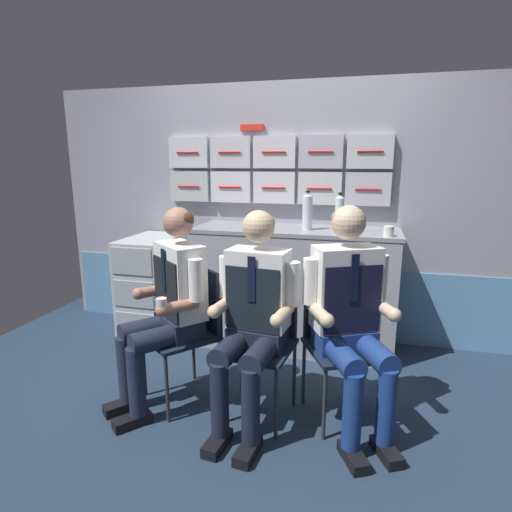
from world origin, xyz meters
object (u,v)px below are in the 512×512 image
(folding_chair_by_counter, at_px, (338,330))
(crew_member_by_counter, at_px, (351,310))
(service_trolley, at_px, (153,284))
(folding_chair_left, at_px, (193,320))
(water_bottle_blue_cap, at_px, (339,213))
(folding_chair_right, at_px, (263,328))
(crew_member_right, at_px, (253,312))
(coffee_cup_spare, at_px, (347,230))
(crew_member_left, at_px, (169,300))

(folding_chair_by_counter, distance_m, crew_member_by_counter, 0.24)
(crew_member_by_counter, bearing_deg, service_trolley, 152.43)
(folding_chair_left, distance_m, folding_chair_by_counter, 0.91)
(folding_chair_left, distance_m, water_bottle_blue_cap, 1.35)
(service_trolley, relative_size, water_bottle_blue_cap, 2.99)
(folding_chair_by_counter, bearing_deg, folding_chair_right, -167.66)
(service_trolley, distance_m, folding_chair_left, 1.10)
(crew_member_right, xyz_separation_m, coffee_cup_spare, (0.46, 0.96, 0.34))
(service_trolley, distance_m, folding_chair_right, 1.47)
(service_trolley, bearing_deg, folding_chair_right, -35.28)
(crew_member_left, height_order, water_bottle_blue_cap, water_bottle_blue_cap)
(folding_chair_by_counter, relative_size, coffee_cup_spare, 14.25)
(crew_member_by_counter, bearing_deg, folding_chair_left, 175.94)
(crew_member_left, xyz_separation_m, folding_chair_by_counter, (1.01, 0.20, -0.16))
(service_trolley, xyz_separation_m, coffee_cup_spare, (1.64, -0.05, 0.55))
(crew_member_left, distance_m, folding_chair_by_counter, 1.04)
(crew_member_by_counter, bearing_deg, coffee_cup_spare, 94.89)
(folding_chair_right, relative_size, crew_member_by_counter, 0.66)
(crew_member_right, bearing_deg, crew_member_left, 173.90)
(folding_chair_left, bearing_deg, coffee_cup_spare, 40.49)
(crew_member_by_counter, bearing_deg, folding_chair_right, 174.90)
(folding_chair_left, xyz_separation_m, crew_member_right, (0.45, -0.18, 0.16))
(folding_chair_right, bearing_deg, folding_chair_left, 177.09)
(crew_member_by_counter, relative_size, coffee_cup_spare, 21.50)
(water_bottle_blue_cap, height_order, coffee_cup_spare, water_bottle_blue_cap)
(water_bottle_blue_cap, bearing_deg, crew_member_right, -110.23)
(crew_member_right, bearing_deg, service_trolley, 139.48)
(service_trolley, relative_size, crew_member_left, 0.70)
(service_trolley, height_order, folding_chair_left, service_trolley)
(crew_member_right, xyz_separation_m, folding_chair_by_counter, (0.46, 0.26, -0.16))
(folding_chair_by_counter, relative_size, crew_member_by_counter, 0.66)
(coffee_cup_spare, bearing_deg, folding_chair_left, -139.51)
(folding_chair_right, distance_m, crew_member_right, 0.23)
(folding_chair_by_counter, height_order, water_bottle_blue_cap, water_bottle_blue_cap)
(service_trolley, bearing_deg, crew_member_by_counter, -27.57)
(folding_chair_by_counter, height_order, coffee_cup_spare, coffee_cup_spare)
(crew_member_right, bearing_deg, coffee_cup_spare, 64.38)
(water_bottle_blue_cap, bearing_deg, coffee_cup_spare, -55.07)
(folding_chair_left, bearing_deg, crew_member_right, -22.41)
(folding_chair_right, distance_m, folding_chair_by_counter, 0.45)
(service_trolley, relative_size, folding_chair_left, 1.03)
(folding_chair_by_counter, bearing_deg, folding_chair_left, -175.39)
(service_trolley, bearing_deg, coffee_cup_spare, -1.75)
(folding_chair_right, xyz_separation_m, water_bottle_blue_cap, (0.37, 0.90, 0.61))
(folding_chair_by_counter, distance_m, water_bottle_blue_cap, 1.01)
(crew_member_by_counter, distance_m, water_bottle_blue_cap, 1.04)
(folding_chair_by_counter, bearing_deg, crew_member_left, -168.87)
(folding_chair_left, bearing_deg, crew_member_left, -129.27)
(folding_chair_left, distance_m, folding_chair_right, 0.47)
(crew_member_right, distance_m, coffee_cup_spare, 1.11)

